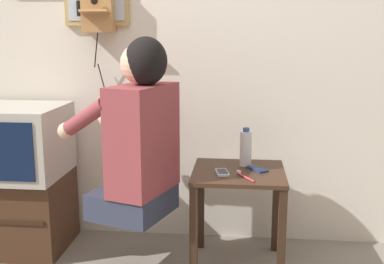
% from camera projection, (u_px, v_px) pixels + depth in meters
% --- Properties ---
extents(wall_back, '(6.80, 0.05, 2.55)m').
position_uv_depth(wall_back, '(167.00, 35.00, 2.91)').
color(wall_back, beige).
rests_on(wall_back, ground_plane).
extents(side_table, '(0.50, 0.49, 0.55)m').
position_uv_depth(side_table, '(238.00, 192.00, 2.63)').
color(side_table, '#382316').
rests_on(side_table, ground_plane).
extents(person, '(0.61, 0.56, 0.95)m').
position_uv_depth(person, '(139.00, 135.00, 2.50)').
color(person, '#2D3347').
rests_on(person, ground_plane).
extents(tv_stand, '(0.61, 0.47, 0.46)m').
position_uv_depth(tv_stand, '(17.00, 210.00, 2.91)').
color(tv_stand, '#422819').
rests_on(tv_stand, ground_plane).
extents(television, '(0.58, 0.51, 0.41)m').
position_uv_depth(television, '(13.00, 141.00, 2.80)').
color(television, '#ADA89E').
rests_on(television, tv_stand).
extents(wall_phone_antique, '(0.23, 0.19, 0.73)m').
position_uv_depth(wall_phone_antique, '(98.00, 5.00, 2.83)').
color(wall_phone_antique, '#AD7A47').
extents(cell_phone_held, '(0.08, 0.13, 0.01)m').
position_uv_depth(cell_phone_held, '(222.00, 172.00, 2.55)').
color(cell_phone_held, silver).
rests_on(cell_phone_held, side_table).
extents(cell_phone_spare, '(0.12, 0.14, 0.01)m').
position_uv_depth(cell_phone_spare, '(257.00, 169.00, 2.61)').
color(cell_phone_spare, navy).
rests_on(cell_phone_spare, side_table).
extents(water_bottle, '(0.07, 0.07, 0.22)m').
position_uv_depth(water_bottle, '(246.00, 148.00, 2.69)').
color(water_bottle, silver).
rests_on(water_bottle, side_table).
extents(toothbrush, '(0.09, 0.15, 0.02)m').
position_uv_depth(toothbrush, '(244.00, 176.00, 2.48)').
color(toothbrush, '#D83F4C').
rests_on(toothbrush, side_table).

